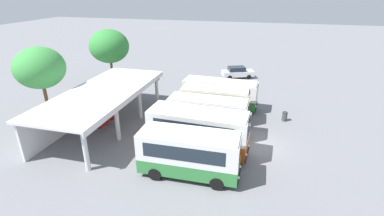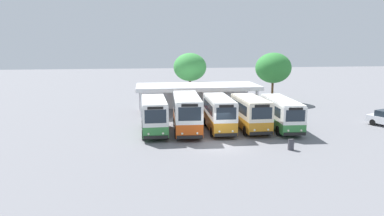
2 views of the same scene
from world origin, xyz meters
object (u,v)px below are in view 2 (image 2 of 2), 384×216
object	(u,v)px
waiting_chair_end_by_column	(186,109)
waiting_chair_second_from_end	(191,109)
waiting_chair_fourth_seat	(201,108)
waiting_chair_fifth_seat	(206,108)
city_bus_fifth_blue	(281,113)
city_bus_fourth_amber	(250,112)
litter_bin_apron	(291,144)
city_bus_second_in_row	(187,112)
city_bus_middle_cream	(219,113)
waiting_chair_middle_seat	(196,108)
city_bus_nearest_orange	(154,115)

from	to	relation	value
waiting_chair_end_by_column	waiting_chair_second_from_end	distance (m)	0.62
waiting_chair_fourth_seat	waiting_chair_fifth_seat	xyz separation A→B (m)	(0.62, 0.01, 0.00)
city_bus_fifth_blue	waiting_chair_second_from_end	xyz separation A→B (m)	(-7.77, 9.33, -1.16)
city_bus_fourth_amber	litter_bin_apron	distance (m)	6.91
city_bus_second_in_row	city_bus_middle_cream	distance (m)	3.11
city_bus_fourth_amber	waiting_chair_fifth_seat	bearing A→B (deg)	106.75
city_bus_middle_cream	waiting_chair_fourth_seat	xyz separation A→B (m)	(-0.31, 9.26, -1.30)
city_bus_second_in_row	city_bus_fifth_blue	world-z (taller)	city_bus_second_in_row
waiting_chair_middle_seat	city_bus_second_in_row	bearing A→B (deg)	-103.23
city_bus_fourth_amber	waiting_chair_fifth_seat	world-z (taller)	city_bus_fourth_amber
waiting_chair_fourth_seat	city_bus_fourth_amber	bearing A→B (deg)	-69.83
city_bus_fifth_blue	waiting_chair_second_from_end	bearing A→B (deg)	129.78
waiting_chair_fifth_seat	city_bus_second_in_row	bearing A→B (deg)	-110.43
city_bus_fifth_blue	waiting_chair_fourth_seat	size ratio (longest dim) A/B	9.22
city_bus_fifth_blue	waiting_chair_fifth_seat	size ratio (longest dim) A/B	9.22
city_bus_middle_cream	city_bus_fifth_blue	world-z (taller)	city_bus_middle_cream
city_bus_nearest_orange	litter_bin_apron	size ratio (longest dim) A/B	7.63
city_bus_fifth_blue	waiting_chair_middle_seat	bearing A→B (deg)	127.22
city_bus_nearest_orange	waiting_chair_fifth_seat	world-z (taller)	city_bus_nearest_orange
waiting_chair_end_by_column	waiting_chair_middle_seat	bearing A→B (deg)	-0.04
waiting_chair_second_from_end	city_bus_fourth_amber	bearing A→B (deg)	-63.51
city_bus_fourth_amber	waiting_chair_fourth_seat	bearing A→B (deg)	110.17
waiting_chair_end_by_column	waiting_chair_second_from_end	xyz separation A→B (m)	(0.62, -0.08, 0.00)
city_bus_middle_cream	waiting_chair_fifth_seat	xyz separation A→B (m)	(0.31, 9.26, -1.30)
city_bus_fourth_amber	waiting_chair_middle_seat	xyz separation A→B (m)	(-4.04, 9.43, -1.26)
city_bus_second_in_row	city_bus_nearest_orange	bearing A→B (deg)	-177.39
waiting_chair_end_by_column	waiting_chair_middle_seat	size ratio (longest dim) A/B	1.00
waiting_chair_middle_seat	city_bus_fifth_blue	bearing A→B (deg)	-52.78
city_bus_nearest_orange	waiting_chair_end_by_column	size ratio (longest dim) A/B	7.99
city_bus_fourth_amber	litter_bin_apron	size ratio (longest dim) A/B	7.34
city_bus_second_in_row	litter_bin_apron	xyz separation A→B (m)	(7.59, -6.79, -1.47)
waiting_chair_fourth_seat	waiting_chair_middle_seat	bearing A→B (deg)	169.83
city_bus_nearest_orange	waiting_chair_middle_seat	xyz separation A→B (m)	(5.29, 9.42, -1.29)
waiting_chair_fourth_seat	litter_bin_apron	bearing A→B (deg)	-73.29
city_bus_middle_cream	city_bus_fifth_blue	xyz separation A→B (m)	(6.22, -0.04, -0.15)
city_bus_nearest_orange	waiting_chair_second_from_end	size ratio (longest dim) A/B	7.99
city_bus_fourth_amber	city_bus_second_in_row	bearing A→B (deg)	178.64
waiting_chair_middle_seat	litter_bin_apron	bearing A→B (deg)	-71.40
city_bus_middle_cream	waiting_chair_end_by_column	bearing A→B (deg)	103.00
city_bus_middle_cream	waiting_chair_second_from_end	xyz separation A→B (m)	(-1.55, 9.29, -1.30)
waiting_chair_end_by_column	litter_bin_apron	size ratio (longest dim) A/B	0.96
city_bus_nearest_orange	waiting_chair_end_by_column	bearing A→B (deg)	66.70
city_bus_fifth_blue	waiting_chair_middle_seat	world-z (taller)	city_bus_fifth_blue
city_bus_second_in_row	litter_bin_apron	bearing A→B (deg)	-41.80
waiting_chair_second_from_end	waiting_chair_fourth_seat	bearing A→B (deg)	-1.28
city_bus_second_in_row	waiting_chair_fourth_seat	size ratio (longest dim) A/B	9.09
litter_bin_apron	city_bus_middle_cream	bearing A→B (deg)	123.78
city_bus_second_in_row	waiting_chair_second_from_end	size ratio (longest dim) A/B	9.09
city_bus_nearest_orange	waiting_chair_end_by_column	world-z (taller)	city_bus_nearest_orange
city_bus_nearest_orange	waiting_chair_second_from_end	xyz separation A→B (m)	(4.67, 9.34, -1.29)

